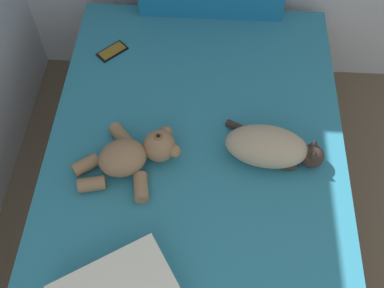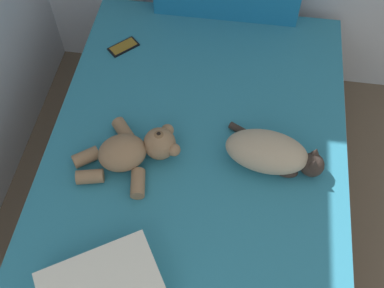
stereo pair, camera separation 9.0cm
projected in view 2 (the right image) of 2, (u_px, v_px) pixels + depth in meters
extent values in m
cube|color=brown|center=(194.00, 204.00, 2.28)|extent=(1.33, 2.03, 0.33)
cube|color=white|center=(194.00, 176.00, 2.06)|extent=(1.29, 1.97, 0.21)
cube|color=teal|center=(196.00, 151.00, 2.00)|extent=(1.28, 1.82, 0.02)
ellipsoid|color=tan|center=(267.00, 152.00, 1.90)|extent=(0.36, 0.23, 0.15)
sphere|color=#332823|center=(312.00, 165.00, 1.89)|extent=(0.10, 0.10, 0.10)
cone|color=#332823|center=(316.00, 152.00, 1.86)|extent=(0.04, 0.04, 0.04)
cone|color=#332823|center=(314.00, 163.00, 1.83)|extent=(0.04, 0.04, 0.04)
cylinder|color=#332823|center=(246.00, 133.00, 2.02)|extent=(0.16, 0.10, 0.03)
ellipsoid|color=#332823|center=(286.00, 171.00, 1.91)|extent=(0.11, 0.07, 0.04)
ellipsoid|color=#937051|center=(122.00, 153.00, 1.90)|extent=(0.25, 0.23, 0.14)
sphere|color=#937051|center=(160.00, 144.00, 1.93)|extent=(0.14, 0.14, 0.14)
sphere|color=brown|center=(159.00, 137.00, 1.89)|extent=(0.05, 0.05, 0.05)
sphere|color=black|center=(159.00, 134.00, 1.87)|extent=(0.02, 0.02, 0.02)
sphere|color=#937051|center=(167.00, 130.00, 1.96)|extent=(0.05, 0.05, 0.05)
sphere|color=#937051|center=(174.00, 150.00, 1.90)|extent=(0.05, 0.05, 0.05)
cylinder|color=#937051|center=(124.00, 131.00, 2.01)|extent=(0.12, 0.13, 0.06)
cylinder|color=#937051|center=(86.00, 157.00, 1.94)|extent=(0.12, 0.11, 0.06)
cylinder|color=#937051|center=(138.00, 183.00, 1.87)|extent=(0.08, 0.13, 0.06)
cylinder|color=#937051|center=(90.00, 177.00, 1.88)|extent=(0.12, 0.08, 0.06)
cube|color=black|center=(124.00, 47.00, 2.33)|extent=(0.16, 0.16, 0.01)
cube|color=olive|center=(123.00, 46.00, 2.32)|extent=(0.13, 0.13, 0.00)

